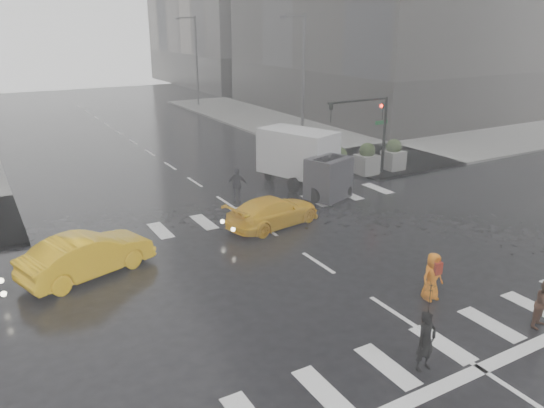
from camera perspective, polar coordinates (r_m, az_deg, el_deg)
ground at (r=19.73m, az=4.99°, el=-6.32°), size 120.00×120.00×0.00m
sidewalk_ne at (r=44.57m, az=12.90°, el=7.76°), size 35.00×35.00×0.15m
road_markings at (r=19.72m, az=4.99°, el=-6.30°), size 18.00×48.00×0.01m
traffic_signal_pole at (r=30.16m, az=10.65°, el=8.77°), size 4.45×0.42×4.50m
street_lamp_near at (r=38.99m, az=3.23°, el=13.89°), size 2.15×0.22×9.00m
street_lamp_far at (r=56.76m, az=-8.26°, el=15.33°), size 2.15×0.22×9.00m
planter_west at (r=29.55m, az=7.16°, el=4.30°), size 1.10×1.10×1.80m
planter_mid at (r=30.76m, az=10.16°, el=4.74°), size 1.10×1.10×1.80m
planter_east at (r=32.06m, az=12.92°, el=5.13°), size 1.10×1.10×1.80m
pedestrian_black at (r=13.87m, az=16.53°, el=-11.19°), size 0.97×0.99×2.43m
pedestrian_orange at (r=17.64m, az=16.86°, el=-7.45°), size 0.78×0.52×1.58m
pedestrian_far_a at (r=26.10m, az=-3.77°, el=2.08°), size 1.14×0.98×1.66m
pedestrian_far_b at (r=28.69m, az=3.74°, el=3.86°), size 1.36×1.02×1.87m
taxi_mid at (r=19.54m, az=-19.24°, el=-5.19°), size 4.86×2.95×1.51m
taxi_rear at (r=22.90m, az=0.14°, el=-0.82°), size 4.22×2.58×1.29m
box_truck at (r=27.86m, az=3.64°, el=4.84°), size 2.13×5.68×3.01m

